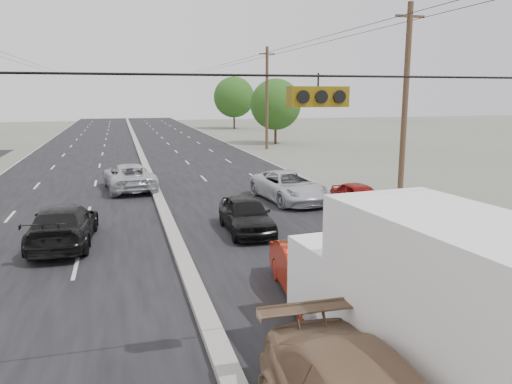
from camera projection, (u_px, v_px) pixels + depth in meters
road_surface at (146, 168)px, 37.63m from camera, size 20.00×160.00×0.02m
center_median at (146, 166)px, 37.61m from camera, size 0.50×160.00×0.20m
utility_pole_right_b at (405, 101)px, 25.70m from camera, size 1.60×0.30×10.00m
utility_pole_right_c at (267, 98)px, 49.35m from camera, size 1.60×0.30×10.00m
traffic_signals at (312, 94)px, 8.55m from camera, size 25.00×0.30×0.54m
tree_right_mid at (276, 104)px, 54.88m from camera, size 5.60×5.60×7.14m
tree_right_far at (234, 97)px, 78.67m from camera, size 6.40×6.40×8.16m
box_truck at (426, 297)px, 9.27m from camera, size 3.02×7.05×3.48m
red_sedan at (309, 272)px, 13.70m from camera, size 1.88×4.28×1.37m
queue_car_a at (246, 215)px, 20.00m from camera, size 1.80×4.32×1.46m
queue_car_b at (370, 237)px, 17.32m from camera, size 1.52×3.78×1.22m
queue_car_c at (290, 187)px, 25.78m from camera, size 3.16×5.81×1.55m
queue_car_e at (360, 197)px, 23.71m from camera, size 1.77×3.93×1.31m
oncoming_near at (63, 225)px, 18.28m from camera, size 2.40×5.33×1.52m
oncoming_far at (129, 177)px, 28.78m from camera, size 3.15×5.79×1.54m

